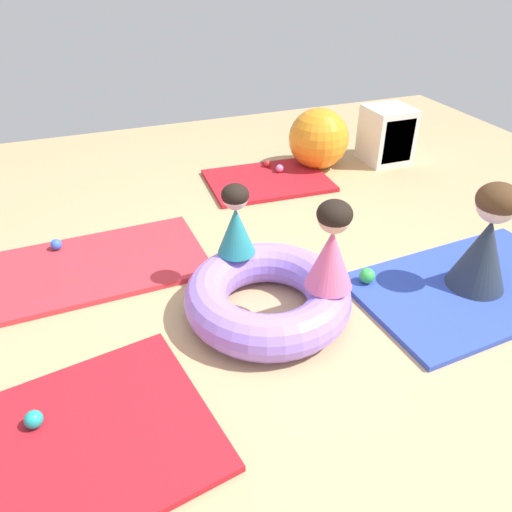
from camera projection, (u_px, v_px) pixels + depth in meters
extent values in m
plane|color=tan|center=(279.00, 321.00, 3.10)|extent=(8.00, 8.00, 0.00)
cube|color=red|center=(104.00, 264.00, 3.60)|extent=(1.45, 0.93, 0.04)
cube|color=#B21923|center=(16.00, 471.00, 2.21)|extent=(1.92, 1.30, 0.04)
cube|color=#B21923|center=(268.00, 180.00, 4.81)|extent=(1.17, 0.87, 0.04)
cube|color=#2D47B7|center=(473.00, 287.00, 3.37)|extent=(1.64, 1.06, 0.04)
torus|color=#9975EA|center=(268.00, 296.00, 3.09)|extent=(1.04, 1.04, 0.27)
cone|color=#E5608E|center=(330.00, 259.00, 2.86)|extent=(0.37, 0.37, 0.37)
sphere|color=#DBAD89|center=(334.00, 217.00, 2.71)|extent=(0.19, 0.19, 0.19)
ellipsoid|color=black|center=(335.00, 214.00, 2.70)|extent=(0.20, 0.20, 0.16)
cone|color=teal|center=(236.00, 230.00, 3.18)|extent=(0.26, 0.26, 0.32)
sphere|color=beige|center=(235.00, 197.00, 3.05)|extent=(0.16, 0.16, 0.16)
ellipsoid|color=black|center=(235.00, 195.00, 3.04)|extent=(0.17, 0.17, 0.14)
cone|color=#232D3D|center=(483.00, 254.00, 3.22)|extent=(0.45, 0.45, 0.49)
sphere|color=beige|center=(497.00, 204.00, 3.03)|extent=(0.25, 0.25, 0.25)
ellipsoid|color=#472D19|center=(499.00, 200.00, 3.01)|extent=(0.27, 0.27, 0.21)
sphere|color=blue|center=(56.00, 244.00, 3.71)|extent=(0.08, 0.08, 0.08)
sphere|color=teal|center=(34.00, 419.00, 2.37)|extent=(0.09, 0.09, 0.09)
sphere|color=red|center=(267.00, 163.00, 5.03)|extent=(0.07, 0.07, 0.07)
sphere|color=green|center=(367.00, 276.00, 3.35)|extent=(0.11, 0.11, 0.11)
sphere|color=pink|center=(280.00, 168.00, 4.91)|extent=(0.08, 0.08, 0.08)
sphere|color=orange|center=(319.00, 139.00, 4.98)|extent=(0.60, 0.60, 0.60)
cube|color=silver|center=(386.00, 135.00, 5.14)|extent=(0.44, 0.44, 0.56)
cube|color=#2D2D33|center=(393.00, 138.00, 5.05)|extent=(0.34, 0.20, 0.44)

